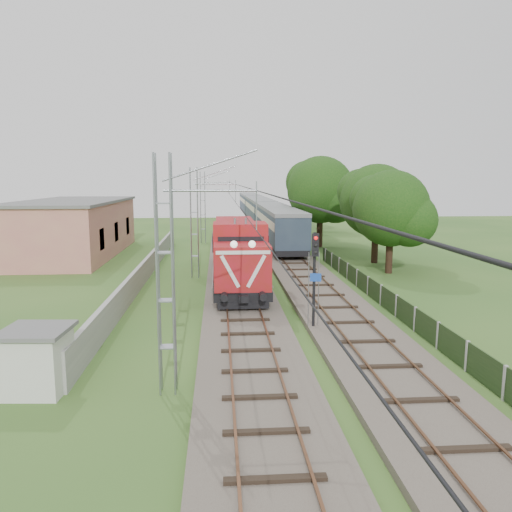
{
  "coord_description": "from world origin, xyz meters",
  "views": [
    {
      "loc": [
        -1.23,
        -24.24,
        7.17
      ],
      "look_at": [
        1.17,
        7.82,
        2.2
      ],
      "focal_mm": 35.0,
      "sensor_mm": 36.0,
      "label": 1
    }
  ],
  "objects": [
    {
      "name": "catenary",
      "position": [
        -2.95,
        12.0,
        4.05
      ],
      "size": [
        3.31,
        70.0,
        8.0
      ],
      "color": "gray",
      "rests_on": "ground"
    },
    {
      "name": "relay_hut",
      "position": [
        -7.4,
        -7.64,
        1.12
      ],
      "size": [
        2.31,
        2.31,
        2.22
      ],
      "color": "silver",
      "rests_on": "ground"
    },
    {
      "name": "tree_a",
      "position": [
        11.84,
        12.63,
        4.91
      ],
      "size": [
        6.08,
        5.79,
        7.88
      ],
      "color": "#331D15",
      "rests_on": "ground"
    },
    {
      "name": "track_main",
      "position": [
        0.0,
        7.0,
        0.18
      ],
      "size": [
        4.2,
        70.0,
        0.45
      ],
      "color": "#6B6054",
      "rests_on": "ground"
    },
    {
      "name": "signal_post",
      "position": [
        3.17,
        -1.8,
        3.26
      ],
      "size": [
        0.52,
        0.41,
        4.75
      ],
      "color": "black",
      "rests_on": "ground"
    },
    {
      "name": "boundary_wall",
      "position": [
        -6.5,
        12.0,
        0.75
      ],
      "size": [
        0.25,
        40.0,
        1.5
      ],
      "primitive_type": "cube",
      "color": "#9E9E99",
      "rests_on": "ground"
    },
    {
      "name": "tree_b",
      "position": [
        12.24,
        17.45,
        5.28
      ],
      "size": [
        6.53,
        6.22,
        8.46
      ],
      "color": "#331D15",
      "rests_on": "ground"
    },
    {
      "name": "station_building",
      "position": [
        -15.0,
        24.0,
        2.63
      ],
      "size": [
        8.4,
        20.4,
        5.22
      ],
      "color": "#B56361",
      "rests_on": "ground"
    },
    {
      "name": "fence",
      "position": [
        8.0,
        3.0,
        0.6
      ],
      "size": [
        0.12,
        32.0,
        1.2
      ],
      "color": "black",
      "rests_on": "ground"
    },
    {
      "name": "tree_c",
      "position": [
        9.56,
        27.96,
        5.98
      ],
      "size": [
        7.39,
        7.04,
        9.58
      ],
      "color": "#331D15",
      "rests_on": "ground"
    },
    {
      "name": "coach_rake",
      "position": [
        5.0,
        52.05,
        2.59
      ],
      "size": [
        3.14,
        69.98,
        3.63
      ],
      "color": "black",
      "rests_on": "ground"
    },
    {
      "name": "locomotive",
      "position": [
        0.0,
        9.9,
        2.32
      ],
      "size": [
        3.13,
        17.89,
        4.54
      ],
      "color": "black",
      "rests_on": "ground"
    },
    {
      "name": "tree_d",
      "position": [
        12.98,
        44.13,
        5.2
      ],
      "size": [
        6.43,
        6.13,
        8.34
      ],
      "color": "#331D15",
      "rests_on": "ground"
    },
    {
      "name": "track_side",
      "position": [
        5.0,
        20.0,
        0.18
      ],
      "size": [
        4.2,
        80.0,
        0.45
      ],
      "color": "#6B6054",
      "rests_on": "ground"
    },
    {
      "name": "ground",
      "position": [
        0.0,
        0.0,
        0.0
      ],
      "size": [
        140.0,
        140.0,
        0.0
      ],
      "primitive_type": "plane",
      "color": "#2D541F",
      "rests_on": "ground"
    }
  ]
}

